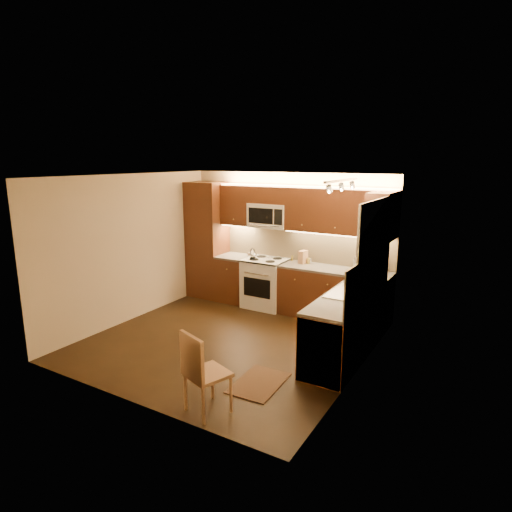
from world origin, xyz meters
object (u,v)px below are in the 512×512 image
Objects in this scene: knife_block at (303,257)px; soap_bottle at (379,280)px; dining_chair at (208,372)px; microwave at (270,215)px; sink at (351,287)px; toaster_oven at (368,265)px; stove at (266,283)px; kettle at (252,253)px.

knife_block is 1.42× the size of soap_bottle.
microwave is at bearing 128.06° from dining_chair.
sink is at bearing 89.27° from dining_chair.
knife_block is (-1.17, -0.03, -0.00)m from toaster_oven.
soap_bottle reaches higher than stove.
soap_bottle is (0.37, -0.72, -0.04)m from toaster_oven.
microwave is 0.99m from knife_block.
microwave is 0.80× the size of dining_chair.
microwave is 3.82× the size of kettle.
microwave reaches higher than kettle.
dining_chair is at bearing -77.02° from toaster_oven.
stove is 1.07× the size of sink.
microwave is 2.46m from soap_bottle.
sink is at bearing -59.72° from toaster_oven.
soap_bottle is at bearing 88.69° from dining_chair.
microwave reaches higher than knife_block.
microwave is 3.28× the size of knife_block.
dining_chair is (0.46, -3.50, -0.54)m from knife_block.
soap_bottle is at bearing -14.32° from stove.
toaster_oven is at bearing 102.31° from soap_bottle.
sink is 2.20× the size of toaster_oven.
soap_bottle is (0.24, 0.55, 0.01)m from sink.
knife_block reaches higher than dining_chair.
stove is 5.64× the size of soap_bottle.
toaster_oven reaches higher than soap_bottle.
microwave reaches higher than toaster_oven.
dining_chair is (1.39, -3.28, -0.55)m from kettle.
toaster_oven is at bearing 95.90° from sink.
stove is at bearing 150.64° from sink.
knife_block is 1.69m from soap_bottle.
stove is at bearing 33.35° from kettle.
stove is 0.90m from knife_block.
soap_bottle is (2.24, -0.71, -0.74)m from microwave.
kettle reaches higher than sink.
kettle is (-0.24, -0.23, -0.70)m from microwave.
kettle is at bearing -157.65° from knife_block.
stove is 1.96m from toaster_oven.
sink is 1.81m from knife_block.
sink is at bearing -32.21° from microwave.
sink is 0.91× the size of dining_chair.
toaster_oven is at bearing 18.03° from kettle.
stove is at bearing -90.00° from microwave.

